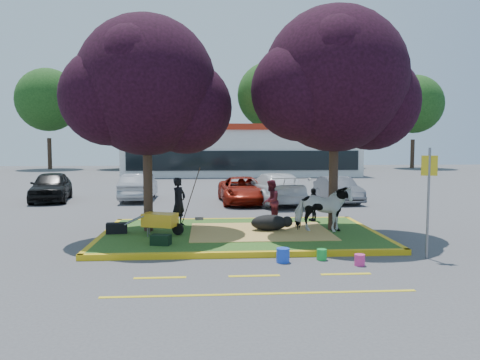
{
  "coord_description": "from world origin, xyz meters",
  "views": [
    {
      "loc": [
        -0.99,
        -13.96,
        2.85
      ],
      "look_at": [
        0.03,
        0.5,
        1.69
      ],
      "focal_mm": 35.0,
      "sensor_mm": 36.0,
      "label": 1
    }
  ],
  "objects": [
    {
      "name": "car_white",
      "position": [
        2.14,
        7.63,
        0.73
      ],
      "size": [
        2.72,
        5.24,
        1.45
      ],
      "primitive_type": "imported",
      "rotation": [
        0.0,
        0.0,
        3.28
      ],
      "color": "silver",
      "rests_on": "ground"
    },
    {
      "name": "calf",
      "position": [
        0.9,
        0.15,
        0.39
      ],
      "size": [
        1.29,
        1.02,
        0.49
      ],
      "primitive_type": "ellipsoid",
      "rotation": [
        0.0,
        0.0,
        0.39
      ],
      "color": "black",
      "rests_on": "median_island"
    },
    {
      "name": "tree_purple_left",
      "position": [
        -2.78,
        0.38,
        4.36
      ],
      "size": [
        5.06,
        4.2,
        6.51
      ],
      "color": "black",
      "rests_on": "median_island"
    },
    {
      "name": "bucket_blue",
      "position": [
        0.8,
        -3.1,
        0.17
      ],
      "size": [
        0.34,
        0.34,
        0.34
      ],
      "primitive_type": "cylinder",
      "rotation": [
        0.0,
        0.0,
        0.07
      ],
      "color": "blue",
      "rests_on": "ground"
    },
    {
      "name": "wheelbarrow",
      "position": [
        -2.37,
        -0.34,
        0.59
      ],
      "size": [
        1.7,
        0.85,
        0.64
      ],
      "rotation": [
        0.0,
        0.0,
        -0.34
      ],
      "color": "black",
      "rests_on": "median_island"
    },
    {
      "name": "visitor_b",
      "position": [
        2.66,
        1.83,
        0.72
      ],
      "size": [
        0.41,
        0.71,
        1.14
      ],
      "primitive_type": "imported",
      "rotation": [
        0.0,
        0.0,
        -1.36
      ],
      "color": "black",
      "rests_on": "median_island"
    },
    {
      "name": "curb_right",
      "position": [
        4.08,
        0.0,
        0.07
      ],
      "size": [
        0.16,
        5.3,
        0.15
      ],
      "primitive_type": "cube",
      "color": "gold",
      "rests_on": "ground"
    },
    {
      "name": "car_silver",
      "position": [
        -4.39,
        9.43,
        0.66
      ],
      "size": [
        1.45,
        4.03,
        1.32
      ],
      "primitive_type": "imported",
      "rotation": [
        0.0,
        0.0,
        3.13
      ],
      "color": "#97999F",
      "rests_on": "ground"
    },
    {
      "name": "car_black",
      "position": [
        -8.63,
        9.44,
        0.72
      ],
      "size": [
        2.41,
        4.47,
        1.44
      ],
      "primitive_type": "imported",
      "rotation": [
        0.0,
        0.0,
        0.17
      ],
      "color": "black",
      "rests_on": "ground"
    },
    {
      "name": "fire_lane_stripe_b",
      "position": [
        0.0,
        -4.2,
        0.0
      ],
      "size": [
        1.1,
        0.12,
        0.01
      ],
      "primitive_type": "cube",
      "color": "yellow",
      "rests_on": "ground"
    },
    {
      "name": "tree_purple_right",
      "position": [
        2.92,
        0.18,
        4.56
      ],
      "size": [
        5.3,
        4.4,
        6.82
      ],
      "color": "black",
      "rests_on": "median_island"
    },
    {
      "name": "straw_bedding",
      "position": [
        0.6,
        0.0,
        0.15
      ],
      "size": [
        4.2,
        3.0,
        0.01
      ],
      "primitive_type": "cube",
      "color": "tan",
      "rests_on": "median_island"
    },
    {
      "name": "curb_far",
      "position": [
        0.0,
        2.58,
        0.07
      ],
      "size": [
        8.3,
        0.16,
        0.15
      ],
      "primitive_type": "cube",
      "color": "gold",
      "rests_on": "ground"
    },
    {
      "name": "ground",
      "position": [
        0.0,
        0.0,
        0.0
      ],
      "size": [
        90.0,
        90.0,
        0.0
      ],
      "primitive_type": "plane",
      "color": "#424244",
      "rests_on": "ground"
    },
    {
      "name": "treeline",
      "position": [
        1.23,
        37.61,
        7.73
      ],
      "size": [
        46.58,
        7.8,
        14.63
      ],
      "color": "black",
      "rests_on": "ground"
    },
    {
      "name": "fire_lane_stripe_a",
      "position": [
        -2.0,
        -4.2,
        0.0
      ],
      "size": [
        1.1,
        0.12,
        0.01
      ],
      "primitive_type": "cube",
      "color": "yellow",
      "rests_on": "ground"
    },
    {
      "name": "median_island",
      "position": [
        0.0,
        0.0,
        0.07
      ],
      "size": [
        8.0,
        5.0,
        0.15
      ],
      "primitive_type": "cube",
      "color": "#234D18",
      "rests_on": "ground"
    },
    {
      "name": "fire_lane_long",
      "position": [
        0.0,
        -5.4,
        0.0
      ],
      "size": [
        6.0,
        0.1,
        0.01
      ],
      "primitive_type": "cube",
      "color": "yellow",
      "rests_on": "ground"
    },
    {
      "name": "visitor_a",
      "position": [
        1.15,
        1.63,
        0.87
      ],
      "size": [
        0.78,
        0.86,
        1.45
      ],
      "primitive_type": "imported",
      "rotation": [
        0.0,
        0.0,
        -1.98
      ],
      "color": "#4E1622",
      "rests_on": "median_island"
    },
    {
      "name": "bucket_green",
      "position": [
        1.78,
        -2.94,
        0.13
      ],
      "size": [
        0.28,
        0.28,
        0.26
      ],
      "primitive_type": "cylinder",
      "rotation": [
        0.0,
        0.0,
        0.14
      ],
      "color": "green",
      "rests_on": "ground"
    },
    {
      "name": "sign_post",
      "position": [
        4.4,
        -2.97,
        1.7
      ],
      "size": [
        0.38,
        0.1,
        2.73
      ],
      "rotation": [
        0.0,
        0.0,
        -0.19
      ],
      "color": "slate",
      "rests_on": "ground"
    },
    {
      "name": "bucket_pink",
      "position": [
        2.53,
        -3.52,
        0.13
      ],
      "size": [
        0.25,
        0.25,
        0.26
      ],
      "primitive_type": "cylinder",
      "rotation": [
        0.0,
        0.0,
        -0.02
      ],
      "color": "#DC3085",
      "rests_on": "ground"
    },
    {
      "name": "gear_bag_dark",
      "position": [
        -3.7,
        0.06,
        0.3
      ],
      "size": [
        0.63,
        0.39,
        0.31
      ],
      "primitive_type": "cube",
      "rotation": [
        0.0,
        0.0,
        0.1
      ],
      "color": "black",
      "rests_on": "median_island"
    },
    {
      "name": "car_grey",
      "position": [
        5.28,
        8.0,
        0.61
      ],
      "size": [
        1.67,
        3.79,
        1.21
      ],
      "primitive_type": "imported",
      "rotation": [
        0.0,
        0.0,
        0.11
      ],
      "color": "slate",
      "rests_on": "ground"
    },
    {
      "name": "curb_left",
      "position": [
        -4.08,
        0.0,
        0.07
      ],
      "size": [
        0.16,
        5.3,
        0.15
      ],
      "primitive_type": "cube",
      "color": "gold",
      "rests_on": "ground"
    },
    {
      "name": "cow",
      "position": [
        2.48,
        -0.18,
        0.86
      ],
      "size": [
        1.78,
        1.03,
        1.42
      ],
      "primitive_type": "imported",
      "rotation": [
        0.0,
        0.0,
        1.41
      ],
      "color": "white",
      "rests_on": "median_island"
    },
    {
      "name": "handler",
      "position": [
        -1.91,
        1.23,
        0.94
      ],
      "size": [
        0.63,
        0.69,
        1.57
      ],
      "primitive_type": "imported",
      "rotation": [
        0.0,
        0.0,
        1.0
      ],
      "color": "black",
      "rests_on": "median_island"
    },
    {
      "name": "car_red",
      "position": [
        0.67,
        7.92,
        0.62
      ],
      "size": [
        2.28,
        4.54,
        1.23
      ],
      "primitive_type": "imported",
      "rotation": [
        0.0,
        0.0,
        0.05
      ],
      "color": "maroon",
      "rests_on": "ground"
    },
    {
      "name": "curb_near",
      "position": [
        0.0,
        -2.58,
        0.07
      ],
      "size": [
        8.3,
        0.16,
        0.15
      ],
      "primitive_type": "cube",
      "color": "gold",
      "rests_on": "ground"
    },
    {
      "name": "fire_lane_stripe_c",
      "position": [
        2.0,
        -4.2,
        0.0
      ],
      "size": [
        1.1,
        0.12,
        0.01
      ],
      "primitive_type": "cube",
      "color": "yellow",
      "rests_on": "ground"
    },
    {
      "name": "gear_bag_green",
      "position": [
        -2.23,
        -1.65,
        0.29
      ],
      "size": [
        0.57,
        0.43,
        0.27
      ],
      "primitive_type": "cube",
      "rotation": [
        0.0,
        0.0,
        -0.24
      ],
      "color": "black",
      "rests_on": "median_island"
    },
    {
      "name": "retail_building",
      "position": [
        2.0,
        27.98,
        2.25
      ],
      "size": [
        20.4,
        8.4,
        4.4
      ],
      "color": "silver",
      "rests_on": "ground"
    }
  ]
}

